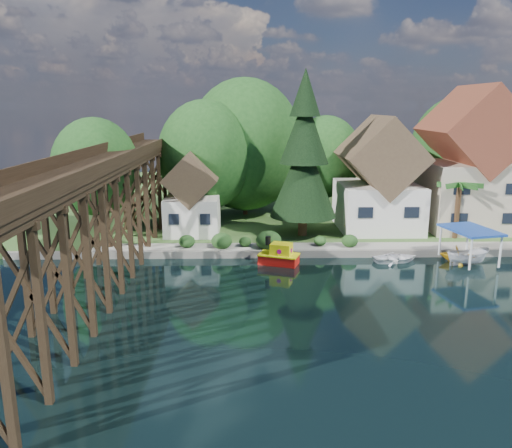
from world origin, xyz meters
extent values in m
plane|color=black|center=(0.00, 0.00, 0.00)|extent=(140.00, 140.00, 0.00)
cube|color=#325020|center=(0.00, 34.00, 0.25)|extent=(140.00, 52.00, 0.50)
cube|color=slate|center=(4.00, 8.00, 0.31)|extent=(60.00, 0.40, 0.62)
cube|color=gray|center=(6.00, 9.30, 0.53)|extent=(50.00, 2.60, 0.06)
cube|color=black|center=(-16.00, -9.60, 4.00)|extent=(4.00, 0.36, 8.00)
cube|color=black|center=(-16.00, -6.40, 4.00)|extent=(4.00, 0.36, 8.00)
cube|color=black|center=(-16.00, -3.20, 4.00)|extent=(4.00, 0.36, 8.00)
cube|color=black|center=(-16.00, 0.00, 4.00)|extent=(4.00, 0.36, 8.00)
cube|color=black|center=(-16.00, 3.20, 4.00)|extent=(4.00, 0.36, 8.00)
cube|color=black|center=(-16.00, 6.40, 4.00)|extent=(4.00, 0.36, 8.00)
cube|color=black|center=(-16.00, 9.60, 4.00)|extent=(4.00, 0.36, 8.00)
cube|color=black|center=(-16.00, 12.80, 4.00)|extent=(4.00, 0.36, 8.00)
cube|color=black|center=(-16.00, 16.00, 4.00)|extent=(4.00, 0.36, 8.00)
cube|color=black|center=(-16.00, 19.20, 4.00)|extent=(4.00, 0.36, 8.00)
cube|color=black|center=(-16.00, 22.40, 4.00)|extent=(4.00, 0.36, 8.00)
cube|color=black|center=(-16.00, 25.60, 4.00)|extent=(4.00, 0.36, 8.00)
cube|color=black|center=(-17.75, 6.00, 8.05)|extent=(0.35, 44.00, 0.35)
cube|color=black|center=(-14.25, 6.00, 8.05)|extent=(0.35, 44.00, 0.35)
cube|color=black|center=(-16.00, 6.00, 8.35)|extent=(4.00, 44.00, 0.30)
cube|color=black|center=(-18.00, 6.00, 8.90)|extent=(0.12, 44.00, 0.80)
cube|color=black|center=(-14.00, 6.00, 8.90)|extent=(0.12, 44.00, 0.80)
cube|color=white|center=(7.00, 16.00, 2.75)|extent=(7.50, 8.00, 4.50)
cube|color=brown|center=(7.00, 16.00, 7.70)|extent=(7.64, 8.64, 7.64)
cube|color=black|center=(4.90, 11.96, 2.98)|extent=(1.35, 0.08, 1.00)
cube|color=black|center=(9.10, 11.96, 2.98)|extent=(1.35, 0.08, 1.00)
cube|color=#BBAB92|center=(16.00, 16.50, 3.75)|extent=(8.50, 8.50, 6.50)
cube|color=maroon|center=(16.00, 16.50, 10.06)|extent=(8.65, 9.18, 8.65)
cube|color=black|center=(13.62, 12.21, 4.08)|extent=(1.53, 0.08, 1.00)
cube|color=white|center=(-11.00, 14.50, 2.25)|extent=(5.00, 5.00, 3.50)
cube|color=brown|center=(-11.00, 14.50, 5.80)|extent=(5.09, 5.40, 5.09)
cube|color=black|center=(-12.40, 11.96, 2.43)|extent=(0.90, 0.08, 1.00)
cube|color=black|center=(-9.60, 11.96, 2.43)|extent=(0.90, 0.08, 1.00)
cylinder|color=#382314|center=(-10.00, 19.00, 2.75)|extent=(0.50, 0.50, 4.50)
ellipsoid|color=#1B4719|center=(-10.00, 19.00, 7.50)|extent=(4.40, 4.40, 5.06)
cylinder|color=#382314|center=(-6.00, 23.00, 2.98)|extent=(0.50, 0.50, 4.95)
ellipsoid|color=#1B4719|center=(-6.00, 23.00, 8.20)|extent=(5.00, 5.00, 5.75)
cylinder|color=#382314|center=(3.00, 24.00, 2.52)|extent=(0.50, 0.50, 4.05)
ellipsoid|color=#1B4719|center=(3.00, 24.00, 6.80)|extent=(4.00, 4.00, 4.60)
cylinder|color=#382314|center=(18.00, 24.00, 2.75)|extent=(0.50, 0.50, 4.50)
ellipsoid|color=#1B4719|center=(18.00, 24.00, 7.50)|extent=(4.60, 4.60, 5.29)
cylinder|color=#382314|center=(-20.00, 15.00, 2.52)|extent=(0.50, 0.50, 4.05)
ellipsoid|color=#1B4719|center=(-20.00, 15.00, 6.80)|extent=(4.00, 4.00, 4.60)
ellipsoid|color=#1A4117|center=(-8.00, 9.20, 1.27)|extent=(1.98, 1.98, 1.53)
ellipsoid|color=#1A4117|center=(-6.00, 9.50, 1.09)|extent=(1.54, 1.54, 1.19)
ellipsoid|color=#1A4117|center=(-4.00, 9.00, 1.35)|extent=(2.20, 2.20, 1.70)
ellipsoid|color=#1A4117|center=(-11.00, 9.40, 1.18)|extent=(1.76, 1.76, 1.36)
ellipsoid|color=#1A4117|center=(0.50, 9.60, 1.09)|extent=(1.54, 1.54, 1.19)
ellipsoid|color=#1A4117|center=(3.00, 9.30, 1.18)|extent=(1.76, 1.76, 1.36)
cylinder|color=#382314|center=(-0.62, 13.49, 1.90)|extent=(0.84, 0.84, 2.80)
cone|color=black|center=(-0.62, 13.49, 6.09)|extent=(6.15, 6.15, 7.46)
cone|color=black|center=(-0.62, 13.49, 10.29)|extent=(4.48, 4.48, 6.06)
cone|color=black|center=(-0.62, 13.49, 13.55)|extent=(2.80, 2.80, 4.20)
cylinder|color=#382314|center=(13.35, 12.21, 2.87)|extent=(0.47, 0.47, 4.75)
ellipsoid|color=#194B19|center=(13.35, 12.21, 5.46)|extent=(4.69, 4.69, 1.08)
cube|color=red|center=(-3.30, 6.27, 0.35)|extent=(3.40, 2.55, 0.81)
cube|color=#FFF50D|center=(-3.30, 6.27, 0.79)|extent=(3.53, 2.68, 0.10)
cube|color=#FFF50D|center=(-3.11, 6.21, 1.21)|extent=(1.93, 1.69, 1.01)
cylinder|color=black|center=(-4.15, 6.58, 1.87)|extent=(0.44, 0.44, 0.71)
cylinder|color=#B30D7E|center=(-3.32, 5.62, 1.21)|extent=(0.37, 0.20, 0.36)
cylinder|color=#B30D7E|center=(-2.89, 6.79, 1.21)|extent=(0.37, 0.20, 0.36)
cylinder|color=#B30D7E|center=(-2.35, 5.93, 1.21)|extent=(0.20, 0.37, 0.36)
imported|color=white|center=(6.29, 6.74, 0.38)|extent=(4.17, 3.35, 0.77)
imported|color=white|center=(11.80, 5.84, 0.71)|extent=(3.90, 2.12, 1.42)
cube|color=#183F9E|center=(11.80, 5.84, 2.86)|extent=(4.01, 5.12, 0.17)
cylinder|color=white|center=(13.46, 4.15, 1.57)|extent=(0.17, 0.17, 2.57)
cylinder|color=white|center=(12.64, 8.06, 1.57)|extent=(0.17, 0.17, 2.57)
cylinder|color=white|center=(10.95, 3.62, 1.57)|extent=(0.17, 0.17, 2.57)
cylinder|color=white|center=(10.13, 7.53, 1.57)|extent=(0.17, 0.17, 2.57)
imported|color=gold|center=(11.29, 6.52, 0.74)|extent=(3.41, 3.16, 1.48)
camera|label=1|loc=(-5.86, -31.91, 12.36)|focal=35.00mm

